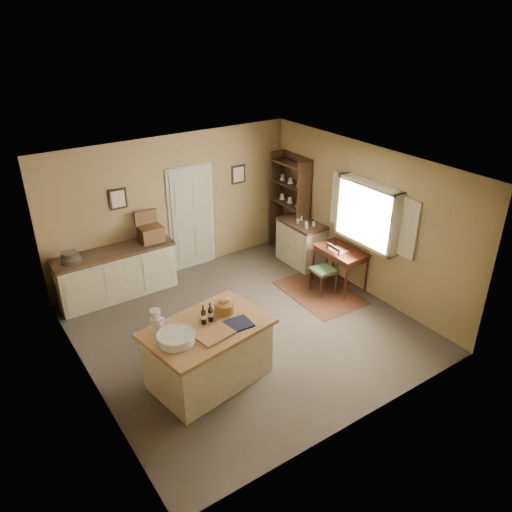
% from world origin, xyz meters
% --- Properties ---
extents(ground, '(5.00, 5.00, 0.00)m').
position_xyz_m(ground, '(0.00, 0.00, 0.00)').
color(ground, brown).
rests_on(ground, ground).
extents(wall_back, '(5.00, 0.10, 2.70)m').
position_xyz_m(wall_back, '(0.00, 2.50, 1.35)').
color(wall_back, olive).
rests_on(wall_back, ground).
extents(wall_front, '(5.00, 0.10, 2.70)m').
position_xyz_m(wall_front, '(0.00, -2.50, 1.35)').
color(wall_front, olive).
rests_on(wall_front, ground).
extents(wall_left, '(0.10, 5.00, 2.70)m').
position_xyz_m(wall_left, '(-2.50, 0.00, 1.35)').
color(wall_left, olive).
rests_on(wall_left, ground).
extents(wall_right, '(0.10, 5.00, 2.70)m').
position_xyz_m(wall_right, '(2.50, 0.00, 1.35)').
color(wall_right, olive).
rests_on(wall_right, ground).
extents(ceiling, '(5.00, 5.00, 0.00)m').
position_xyz_m(ceiling, '(0.00, 0.00, 2.70)').
color(ceiling, silver).
rests_on(ceiling, wall_back).
extents(door, '(0.97, 0.06, 2.11)m').
position_xyz_m(door, '(0.35, 2.47, 1.05)').
color(door, '#9EA38D').
rests_on(door, ground).
extents(framed_prints, '(2.82, 0.02, 0.38)m').
position_xyz_m(framed_prints, '(0.20, 2.48, 1.72)').
color(framed_prints, black).
rests_on(framed_prints, ground).
extents(window, '(0.25, 1.99, 1.12)m').
position_xyz_m(window, '(2.42, -0.20, 1.55)').
color(window, beige).
rests_on(window, ground).
extents(work_island, '(1.81, 1.33, 1.20)m').
position_xyz_m(work_island, '(-1.12, -0.75, 0.48)').
color(work_island, beige).
rests_on(work_island, ground).
extents(sideboard, '(2.13, 0.60, 1.18)m').
position_xyz_m(sideboard, '(-1.34, 2.20, 0.48)').
color(sideboard, beige).
rests_on(sideboard, ground).
extents(rug, '(1.16, 1.64, 0.01)m').
position_xyz_m(rug, '(1.75, 0.19, 0.00)').
color(rug, '#4F2B17').
rests_on(rug, ground).
extents(writing_desk, '(0.59, 0.97, 0.82)m').
position_xyz_m(writing_desk, '(2.20, 0.19, 0.67)').
color(writing_desk, '#33140D').
rests_on(writing_desk, ground).
extents(desk_chair, '(0.44, 0.44, 0.87)m').
position_xyz_m(desk_chair, '(1.82, 0.21, 0.44)').
color(desk_chair, '#2F2013').
rests_on(desk_chair, ground).
extents(right_cabinet, '(0.57, 1.01, 0.99)m').
position_xyz_m(right_cabinet, '(2.20, 1.34, 0.46)').
color(right_cabinet, beige).
rests_on(right_cabinet, ground).
extents(shelving_unit, '(0.36, 0.95, 2.10)m').
position_xyz_m(shelving_unit, '(2.35, 1.88, 1.05)').
color(shelving_unit, '#2F2013').
rests_on(shelving_unit, ground).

